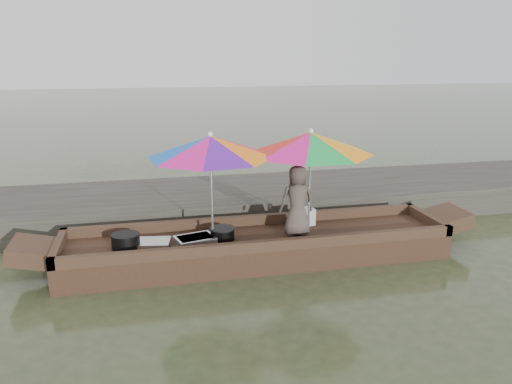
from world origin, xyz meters
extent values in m
plane|color=#2F3820|center=(0.00, 0.00, 0.00)|extent=(80.00, 80.00, 0.00)
cube|color=#2D2B26|center=(0.00, 2.20, 0.25)|extent=(22.00, 2.20, 0.50)
cube|color=black|center=(0.00, 0.00, 0.17)|extent=(5.56, 1.20, 0.35)
cylinder|color=black|center=(-1.85, -0.02, 0.45)|extent=(0.38, 0.38, 0.20)
cube|color=silver|center=(-0.91, -0.04, 0.39)|extent=(0.61, 0.49, 0.09)
cube|color=silver|center=(-1.52, 0.02, 0.38)|extent=(0.59, 0.45, 0.06)
cylinder|color=black|center=(-0.51, 0.01, 0.43)|extent=(0.34, 0.34, 0.16)
cube|color=#B6BFC6|center=(0.83, 0.37, 0.48)|extent=(0.31, 0.26, 0.26)
imported|color=#4C413C|center=(0.58, -0.03, 0.87)|extent=(0.52, 0.34, 1.05)
camera|label=1|loc=(-1.52, -6.63, 2.91)|focal=35.00mm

